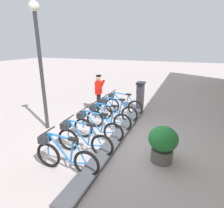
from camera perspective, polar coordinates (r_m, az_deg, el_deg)
The scene contains 12 objects.
ground_plane at distance 6.16m, azimuth 1.31°, elevation -10.87°, with size 60.00×60.00×0.00m, color #B0A2A1.
dock_rail_base at distance 6.14m, azimuth 1.32°, elevation -10.46°, with size 0.44×5.90×0.10m, color #47474C.
payment_kiosk at distance 8.92m, azimuth 8.59°, elevation 2.71°, with size 0.36×0.52×1.28m.
bike_docked_0 at distance 8.22m, azimuth 3.01°, elevation -0.13°, with size 1.72×0.54×1.02m.
bike_docked_1 at distance 7.47m, azimuth 0.89°, elevation -1.99°, with size 1.72×0.54×1.02m.
bike_docked_2 at distance 6.73m, azimuth -1.71°, elevation -4.25°, with size 1.72×0.54×1.02m.
bike_docked_3 at distance 6.03m, azimuth -4.96°, elevation -7.05°, with size 1.72×0.54×1.02m.
bike_docked_4 at distance 5.36m, azimuth -9.09°, elevation -10.53°, with size 1.72×0.54×1.02m.
bike_docked_5 at distance 4.76m, azimuth -14.46°, elevation -14.85°, with size 1.72×0.54×1.02m.
worker_near_rack at distance 8.47m, azimuth -4.04°, elevation 3.75°, with size 0.52×0.69×1.66m.
lamp_post at distance 6.77m, azimuth -21.29°, elevation 14.75°, with size 0.32×0.32×4.21m.
planter_bush at distance 5.08m, azimuth 15.20°, elevation -11.21°, with size 0.76×0.76×0.97m.
Camera 1 is at (-1.88, 5.07, 2.95)m, focal length 30.07 mm.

